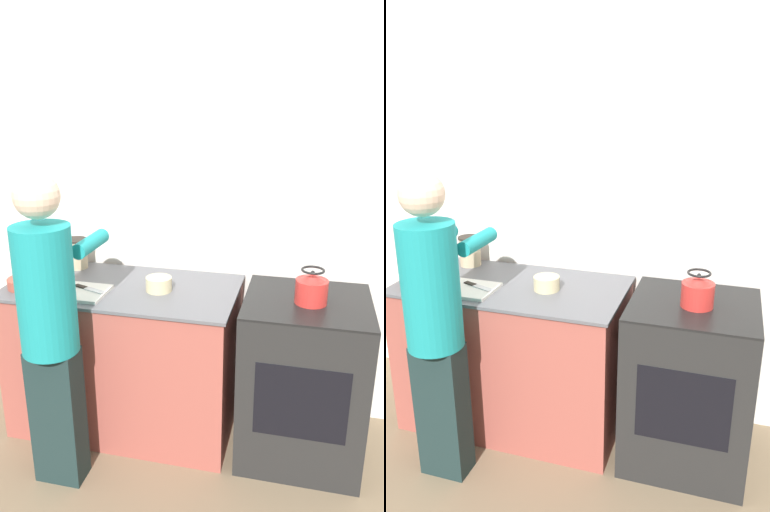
# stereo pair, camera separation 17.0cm
# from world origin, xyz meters

# --- Properties ---
(ground_plane) EXTENTS (12.00, 12.00, 0.00)m
(ground_plane) POSITION_xyz_m (0.00, 0.00, 0.00)
(ground_plane) COLOR #7A664C
(wall_back) EXTENTS (8.00, 0.05, 2.60)m
(wall_back) POSITION_xyz_m (0.00, 0.74, 1.30)
(wall_back) COLOR silver
(wall_back) RESTS_ON ground_plane
(counter) EXTENTS (1.33, 0.70, 0.91)m
(counter) POSITION_xyz_m (-0.36, 0.34, 0.46)
(counter) COLOR #9E4C42
(counter) RESTS_ON ground_plane
(oven) EXTENTS (0.66, 0.63, 0.94)m
(oven) POSITION_xyz_m (0.69, 0.31, 0.47)
(oven) COLOR black
(oven) RESTS_ON ground_plane
(person) EXTENTS (0.32, 0.56, 1.65)m
(person) POSITION_xyz_m (-0.54, -0.20, 0.91)
(person) COLOR #1A2D2D
(person) RESTS_ON ground_plane
(cutting_board) EXTENTS (0.29, 0.26, 0.02)m
(cutting_board) POSITION_xyz_m (-0.55, 0.17, 0.92)
(cutting_board) COLOR silver
(cutting_board) RESTS_ON counter
(knife) EXTENTS (0.21, 0.10, 0.01)m
(knife) POSITION_xyz_m (-0.52, 0.20, 0.93)
(knife) COLOR silver
(knife) RESTS_ON cutting_board
(kettle) EXTENTS (0.17, 0.17, 0.19)m
(kettle) POSITION_xyz_m (0.70, 0.28, 1.02)
(kettle) COLOR red
(kettle) RESTS_ON oven
(bowl_prep) EXTENTS (0.18, 0.18, 0.06)m
(bowl_prep) POSITION_xyz_m (-0.91, 0.18, 0.94)
(bowl_prep) COLOR #9E4738
(bowl_prep) RESTS_ON counter
(bowl_mixing) EXTENTS (0.15, 0.15, 0.08)m
(bowl_mixing) POSITION_xyz_m (-0.14, 0.32, 0.95)
(bowl_mixing) COLOR #C6B789
(bowl_mixing) RESTS_ON counter
(canister_jar) EXTENTS (0.14, 0.14, 0.19)m
(canister_jar) POSITION_xyz_m (-0.76, 0.57, 1.01)
(canister_jar) COLOR tan
(canister_jar) RESTS_ON counter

